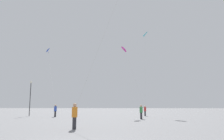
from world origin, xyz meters
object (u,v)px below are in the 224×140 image
Objects in this scene: kite_magenta_diamond at (124,49)px; lamppost_east at (30,93)px; person_in_orange at (75,115)px; kite_cobalt_diamond at (48,50)px; person_in_green at (141,111)px; person_in_blue at (55,110)px; person_in_red at (145,110)px; kite_cyan_delta at (145,35)px.

kite_magenta_diamond is 1.87× the size of lamppost_east.
kite_cobalt_diamond is (-13.47, 29.65, 12.53)m from person_in_orange.
person_in_green is 0.31× the size of lamppost_east.
kite_magenta_diamond reaches higher than person_in_green.
person_in_blue is 14.54m from person_in_red.
person_in_green is at bearing -75.82° from kite_magenta_diamond.
lamppost_east is at bearing 32.18° from person_in_blue.
kite_cobalt_diamond is at bearing 97.61° from lamppost_east.
kite_magenta_diamond is (-2.20, 8.70, 10.43)m from person_in_green.
person_in_green is at bearing -20.29° from lamppost_east.
person_in_blue is 0.33× the size of lamppost_east.
person_in_green is 13.75m from kite_magenta_diamond.
person_in_green is 0.96× the size of person_in_blue.
person_in_blue is 5.90m from lamppost_east.
kite_cyan_delta is (7.32, 26.40, 14.40)m from person_in_orange.
kite_cobalt_diamond is 0.89× the size of kite_cyan_delta.
person_in_blue is at bearing -80.63° from person_in_orange.
kite_cyan_delta is (14.52, 8.93, 14.40)m from person_in_blue.
person_in_green is 13.53m from person_in_blue.
lamppost_east reaches higher than person_in_orange.
person_in_red is 0.16× the size of kite_magenta_diamond.
kite_cobalt_diamond is (-6.27, 12.18, 12.53)m from person_in_blue.
person_in_orange is 0.33× the size of lamppost_east.
person_in_blue is at bearing -62.77° from kite_cobalt_diamond.
lamppost_east is at bearing -70.99° from person_in_orange.
lamppost_east is (1.38, -10.33, -9.80)m from kite_cobalt_diamond.
kite_magenta_diamond is 0.82× the size of kite_cobalt_diamond.
person_in_orange is (-5.50, -12.81, 0.04)m from person_in_green.
kite_magenta_diamond is 0.72× the size of kite_cyan_delta.
person_in_blue is (-12.70, 4.66, 0.04)m from person_in_green.
person_in_red is at bearing -109.52° from person_in_blue.
kite_magenta_diamond reaches higher than person_in_red.
person_in_blue reaches higher than person_in_red.
person_in_green is at bearing -126.27° from person_in_orange.
kite_magenta_diamond is (3.31, 21.51, 10.38)m from person_in_orange.
kite_cobalt_diamond is 21.12m from kite_cyan_delta.
kite_magenta_diamond is 7.49m from kite_cyan_delta.
kite_cobalt_diamond reaches higher than person_in_green.
kite_magenta_diamond is (-3.36, -0.36, 10.48)m from person_in_red.
lamppost_east reaches higher than person_in_blue.
person_in_red is (13.86, 4.40, -0.09)m from person_in_blue.
kite_magenta_diamond is at bearing -111.76° from person_in_orange.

